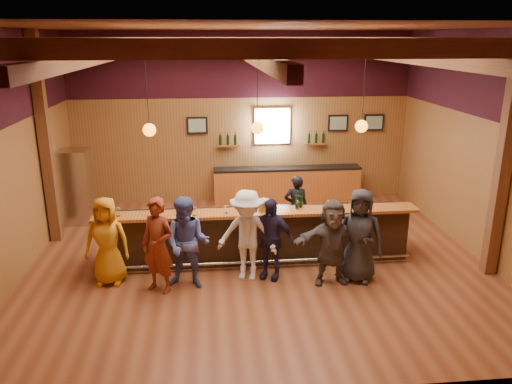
# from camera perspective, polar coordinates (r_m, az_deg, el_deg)

# --- Properties ---
(room) EXTENTS (9.04, 9.00, 4.52)m
(room) POSITION_cam_1_polar(r_m,az_deg,el_deg) (9.40, 0.15, 10.46)
(room) COLOR brown
(room) RESTS_ON ground
(bar_counter) EXTENTS (6.30, 1.07, 1.11)m
(bar_counter) POSITION_cam_1_polar(r_m,az_deg,el_deg) (10.17, 0.18, -4.71)
(bar_counter) COLOR black
(bar_counter) RESTS_ON ground
(back_bar_cabinet) EXTENTS (4.00, 0.52, 0.95)m
(back_bar_cabinet) POSITION_cam_1_polar(r_m,az_deg,el_deg) (13.68, 3.58, 0.90)
(back_bar_cabinet) COLOR #9C4F1C
(back_bar_cabinet) RESTS_ON ground
(window) EXTENTS (0.95, 0.09, 0.95)m
(window) POSITION_cam_1_polar(r_m,az_deg,el_deg) (13.48, 1.86, 7.56)
(window) COLOR silver
(window) RESTS_ON room
(framed_pictures) EXTENTS (5.35, 0.05, 0.45)m
(framed_pictures) POSITION_cam_1_polar(r_m,az_deg,el_deg) (13.61, 5.53, 7.79)
(framed_pictures) COLOR black
(framed_pictures) RESTS_ON room
(wine_shelves) EXTENTS (3.00, 0.18, 0.30)m
(wine_shelves) POSITION_cam_1_polar(r_m,az_deg,el_deg) (13.50, 1.88, 5.71)
(wine_shelves) COLOR #9C4F1C
(wine_shelves) RESTS_ON room
(pendant_lights) EXTENTS (4.24, 0.24, 1.37)m
(pendant_lights) POSITION_cam_1_polar(r_m,az_deg,el_deg) (9.42, 0.18, 7.37)
(pendant_lights) COLOR black
(pendant_lights) RESTS_ON room
(stainless_fridge) EXTENTS (0.70, 0.70, 1.80)m
(stainless_fridge) POSITION_cam_1_polar(r_m,az_deg,el_deg) (12.71, -19.81, 0.59)
(stainless_fridge) COLOR silver
(stainless_fridge) RESTS_ON ground
(customer_orange) EXTENTS (0.84, 0.59, 1.64)m
(customer_orange) POSITION_cam_1_polar(r_m,az_deg,el_deg) (9.42, -16.66, -5.38)
(customer_orange) COLOR orange
(customer_orange) RESTS_ON ground
(customer_redvest) EXTENTS (0.75, 0.67, 1.73)m
(customer_redvest) POSITION_cam_1_polar(r_m,az_deg,el_deg) (8.89, -11.14, -6.02)
(customer_redvest) COLOR maroon
(customer_redvest) RESTS_ON ground
(customer_denim) EXTENTS (0.95, 0.81, 1.69)m
(customer_denim) POSITION_cam_1_polar(r_m,az_deg,el_deg) (8.94, -7.83, -5.84)
(customer_denim) COLOR #505BA0
(customer_denim) RESTS_ON ground
(customer_white) EXTENTS (1.25, 0.94, 1.72)m
(customer_white) POSITION_cam_1_polar(r_m,az_deg,el_deg) (9.17, -1.02, -4.96)
(customer_white) COLOR white
(customer_white) RESTS_ON ground
(customer_navy) EXTENTS (0.99, 0.74, 1.56)m
(customer_navy) POSITION_cam_1_polar(r_m,az_deg,el_deg) (9.23, 1.61, -5.36)
(customer_navy) COLOR #221C39
(customer_navy) RESTS_ON ground
(customer_brown) EXTENTS (1.49, 0.49, 1.60)m
(customer_brown) POSITION_cam_1_polar(r_m,az_deg,el_deg) (9.12, 8.70, -5.69)
(customer_brown) COLOR #504640
(customer_brown) RESTS_ON ground
(customer_dark) EXTENTS (1.00, 0.83, 1.76)m
(customer_dark) POSITION_cam_1_polar(r_m,az_deg,el_deg) (9.30, 11.71, -4.90)
(customer_dark) COLOR #29292C
(customer_dark) RESTS_ON ground
(bartender) EXTENTS (0.55, 0.38, 1.45)m
(bartender) POSITION_cam_1_polar(r_m,az_deg,el_deg) (11.08, 4.59, -1.74)
(bartender) COLOR black
(bartender) RESTS_ON ground
(ice_bucket) EXTENTS (0.22, 0.22, 0.24)m
(ice_bucket) POSITION_cam_1_polar(r_m,az_deg,el_deg) (9.62, 0.94, -1.53)
(ice_bucket) COLOR brown
(ice_bucket) RESTS_ON bar_counter
(bottle_a) EXTENTS (0.07, 0.07, 0.33)m
(bottle_a) POSITION_cam_1_polar(r_m,az_deg,el_deg) (9.87, 4.73, -1.04)
(bottle_a) COLOR black
(bottle_a) RESTS_ON bar_counter
(bottle_b) EXTENTS (0.07, 0.07, 0.31)m
(bottle_b) POSITION_cam_1_polar(r_m,az_deg,el_deg) (9.87, 5.17, -1.08)
(bottle_b) COLOR black
(bottle_b) RESTS_ON bar_counter
(glass_a) EXTENTS (0.08, 0.08, 0.18)m
(glass_a) POSITION_cam_1_polar(r_m,az_deg,el_deg) (9.70, -15.48, -1.94)
(glass_a) COLOR silver
(glass_a) RESTS_ON bar_counter
(glass_b) EXTENTS (0.07, 0.07, 0.17)m
(glass_b) POSITION_cam_1_polar(r_m,az_deg,el_deg) (9.60, -11.55, -1.93)
(glass_b) COLOR silver
(glass_b) RESTS_ON bar_counter
(glass_c) EXTENTS (0.08, 0.08, 0.18)m
(glass_c) POSITION_cam_1_polar(r_m,az_deg,el_deg) (9.68, -8.82, -1.57)
(glass_c) COLOR silver
(glass_c) RESTS_ON bar_counter
(glass_d) EXTENTS (0.08, 0.08, 0.18)m
(glass_d) POSITION_cam_1_polar(r_m,az_deg,el_deg) (9.45, -7.09, -1.94)
(glass_d) COLOR silver
(glass_d) RESTS_ON bar_counter
(glass_e) EXTENTS (0.07, 0.07, 0.16)m
(glass_e) POSITION_cam_1_polar(r_m,az_deg,el_deg) (9.53, -3.43, -1.76)
(glass_e) COLOR silver
(glass_e) RESTS_ON bar_counter
(glass_f) EXTENTS (0.08, 0.08, 0.18)m
(glass_f) POSITION_cam_1_polar(r_m,az_deg,el_deg) (9.77, 4.78, -1.22)
(glass_f) COLOR silver
(glass_f) RESTS_ON bar_counter
(glass_g) EXTENTS (0.08, 0.08, 0.18)m
(glass_g) POSITION_cam_1_polar(r_m,az_deg,el_deg) (9.87, 8.26, -1.16)
(glass_g) COLOR silver
(glass_g) RESTS_ON bar_counter
(glass_h) EXTENTS (0.09, 0.09, 0.20)m
(glass_h) POSITION_cam_1_polar(r_m,az_deg,el_deg) (10.02, 11.57, -0.98)
(glass_h) COLOR silver
(glass_h) RESTS_ON bar_counter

